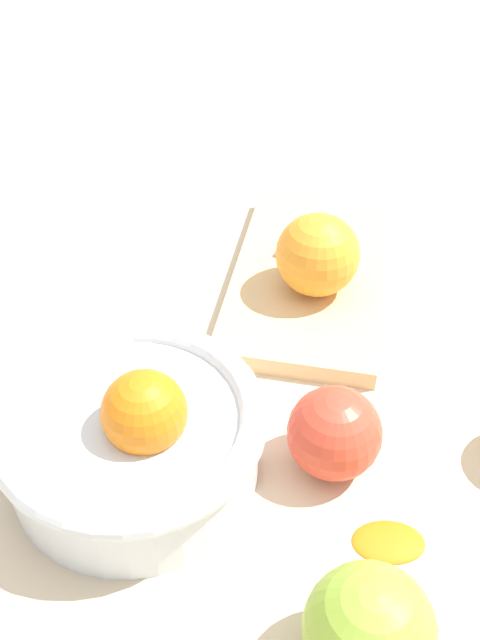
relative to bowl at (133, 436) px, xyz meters
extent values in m
plane|color=beige|center=(0.13, -0.10, -0.04)|extent=(2.40, 2.40, 0.00)
cylinder|color=silver|center=(0.00, 0.00, -0.01)|extent=(0.19, 0.19, 0.06)
torus|color=silver|center=(0.00, 0.00, 0.02)|extent=(0.20, 0.20, 0.02)
sphere|color=orange|center=(0.00, -0.01, 0.03)|extent=(0.06, 0.06, 0.06)
cube|color=#DBB77F|center=(0.24, -0.12, -0.03)|extent=(0.27, 0.16, 0.02)
sphere|color=orange|center=(0.22, -0.12, 0.02)|extent=(0.08, 0.08, 0.08)
cube|color=silver|center=(0.35, -0.13, -0.02)|extent=(0.11, 0.06, 0.00)
cylinder|color=brown|center=(0.28, -0.10, -0.02)|extent=(0.05, 0.03, 0.01)
sphere|color=#8EB738|center=(-0.13, -0.17, 0.00)|extent=(0.08, 0.08, 0.08)
sphere|color=#D6422D|center=(0.03, -0.15, 0.00)|extent=(0.07, 0.07, 0.07)
ellipsoid|color=orange|center=(-0.04, -0.19, -0.04)|extent=(0.04, 0.06, 0.01)
camera|label=1|loc=(-0.35, -0.13, 0.44)|focal=43.05mm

